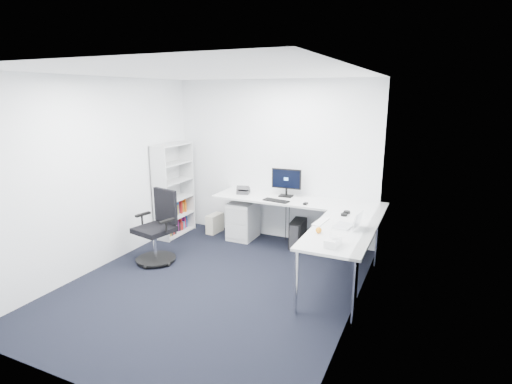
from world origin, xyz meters
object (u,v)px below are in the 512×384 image
at_px(monitor, 286,182).
at_px(bookshelf, 174,190).
at_px(l_desk, 289,230).
at_px(task_chair, 154,228).
at_px(laptop, 344,218).

bearing_deg(monitor, bookshelf, -170.22).
relative_size(l_desk, bookshelf, 1.69).
distance_m(task_chair, laptop, 2.75).
height_order(monitor, laptop, monitor).
distance_m(bookshelf, laptop, 3.23).
distance_m(l_desk, bookshelf, 2.21).
bearing_deg(laptop, monitor, 144.47).
xyz_separation_m(l_desk, bookshelf, (-2.17, 0.05, 0.41)).
relative_size(monitor, laptop, 1.61).
height_order(bookshelf, task_chair, bookshelf).
xyz_separation_m(bookshelf, monitor, (1.94, 0.43, 0.23)).
relative_size(l_desk, task_chair, 2.55).
xyz_separation_m(task_chair, laptop, (2.69, 0.43, 0.37)).
height_order(l_desk, monitor, monitor).
bearing_deg(l_desk, monitor, 115.83).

